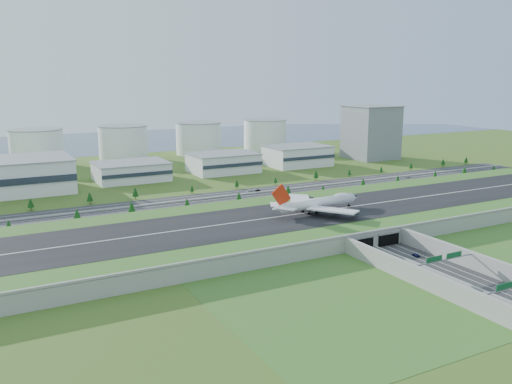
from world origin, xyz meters
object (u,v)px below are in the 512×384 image
car_5 (258,190)px  office_tower (371,133)px  car_1 (459,289)px  car_7 (250,191)px  car_6 (408,177)px  fuel_tank_a (37,148)px  boeing_747 (318,203)px  car_2 (416,255)px  car_0 (417,274)px

car_5 → office_tower: bearing=112.6°
car_1 → car_7: size_ratio=0.89×
car_6 → car_7: bearing=70.8°
car_1 → car_6: size_ratio=0.90×
fuel_tank_a → boeing_747: size_ratio=0.79×
boeing_747 → car_1: bearing=-96.6°
boeing_747 → car_2: boeing_747 is taller
office_tower → boeing_747: 281.57m
fuel_tank_a → car_0: fuel_tank_a is taller
boeing_747 → car_2: size_ratio=12.93×
car_5 → car_6: (141.37, -11.35, -0.03)m
car_1 → car_7: car_1 is taller
boeing_747 → car_7: bearing=81.5°
office_tower → car_5: bearing=-153.2°
car_0 → car_7: car_7 is taller
car_0 → car_7: (17.00, 192.03, 0.05)m
boeing_747 → car_6: bearing=26.2°
fuel_tank_a → car_5: (132.59, -209.55, -16.68)m
car_1 → car_6: bearing=74.6°
boeing_747 → car_0: boeing_747 is taller
car_0 → car_6: car_6 is taller
office_tower → car_2: size_ratio=11.17×
car_2 → car_7: 172.37m
office_tower → car_6: 118.53m
office_tower → car_0: (-210.45, -284.90, -26.72)m
office_tower → car_6: office_tower is taller
fuel_tank_a → car_6: 352.32m
car_0 → car_6: (164.41, 179.00, 0.01)m
fuel_tank_a → boeing_747: (118.01, -310.68, -3.90)m
car_5 → car_6: car_5 is taller
car_6 → car_0: bearing=123.3°
office_tower → car_5: size_ratio=12.96×
office_tower → car_0: bearing=-126.5°
car_7 → car_6: bearing=97.0°
car_7 → car_5: bearing=86.5°
boeing_747 → car_2: (10.19, -69.56, -12.79)m
office_tower → car_6: size_ratio=11.39×
fuel_tank_a → car_5: fuel_tank_a is taller
car_6 → car_2: bearing=123.4°
fuel_tank_a → car_6: bearing=-38.9°
car_5 → car_6: bearing=81.2°
car_2 → car_6: (145.76, 159.34, -0.01)m
fuel_tank_a → car_1: size_ratio=11.55×
car_5 → fuel_tank_a: bearing=-151.9°
fuel_tank_a → car_2: size_ratio=10.15×
car_2 → car_6: 215.95m
fuel_tank_a → car_7: (126.56, -207.88, -16.67)m
car_5 → car_1: bearing=-9.6°
boeing_747 → car_6: 180.40m
car_6 → office_tower: bearing=-37.7°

